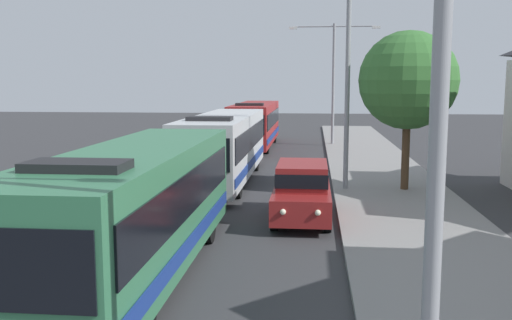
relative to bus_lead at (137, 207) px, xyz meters
name	(u,v)px	position (x,y,z in m)	size (l,w,h in m)	color
bus_lead	(137,207)	(0.00, 0.00, 0.00)	(2.58, 10.97, 3.21)	#33724C
bus_second_in_line	(224,145)	(0.00, 13.06, 0.00)	(2.58, 12.11, 3.21)	silver
bus_middle	(255,123)	(0.00, 27.02, 0.00)	(2.58, 11.79, 3.21)	maroon
white_suv	(302,189)	(3.70, 6.02, -0.66)	(1.86, 4.67, 1.90)	maroon
streetlamp_mid	(348,61)	(5.40, 11.14, 3.71)	(4.97, 0.28, 8.75)	gray
streetlamp_far	(334,71)	(5.40, 28.55, 3.64)	(6.32, 0.28, 8.43)	gray
roadside_tree	(408,81)	(7.82, 11.19, 2.91)	(3.98, 3.98, 6.46)	#4C3823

